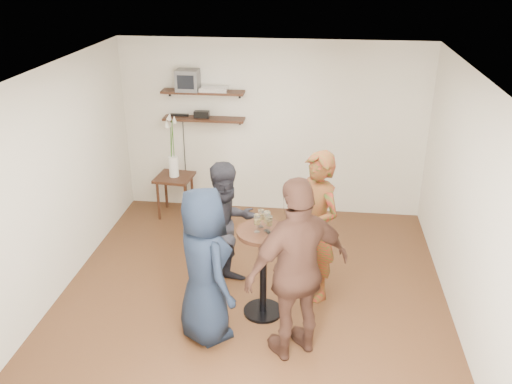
# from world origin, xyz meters

# --- Properties ---
(room) EXTENTS (4.58, 5.08, 2.68)m
(room) POSITION_xyz_m (0.00, 0.00, 1.30)
(room) COLOR #452416
(room) RESTS_ON ground
(shelf_upper) EXTENTS (1.20, 0.25, 0.04)m
(shelf_upper) POSITION_xyz_m (-1.00, 2.38, 1.85)
(shelf_upper) COLOR black
(shelf_upper) RESTS_ON room
(shelf_lower) EXTENTS (1.20, 0.25, 0.04)m
(shelf_lower) POSITION_xyz_m (-1.00, 2.38, 1.45)
(shelf_lower) COLOR black
(shelf_lower) RESTS_ON room
(crt_monitor) EXTENTS (0.32, 0.30, 0.30)m
(crt_monitor) POSITION_xyz_m (-1.21, 2.38, 2.02)
(crt_monitor) COLOR #59595B
(crt_monitor) RESTS_ON shelf_upper
(dvd_deck) EXTENTS (0.40, 0.24, 0.06)m
(dvd_deck) POSITION_xyz_m (-0.84, 2.38, 1.90)
(dvd_deck) COLOR silver
(dvd_deck) RESTS_ON shelf_upper
(radio) EXTENTS (0.22, 0.10, 0.10)m
(radio) POSITION_xyz_m (-1.03, 2.38, 1.52)
(radio) COLOR black
(radio) RESTS_ON shelf_lower
(power_strip) EXTENTS (0.30, 0.05, 0.03)m
(power_strip) POSITION_xyz_m (-1.39, 2.42, 1.48)
(power_strip) COLOR black
(power_strip) RESTS_ON shelf_lower
(side_table) EXTENTS (0.57, 0.57, 0.63)m
(side_table) POSITION_xyz_m (-1.43, 2.12, 0.52)
(side_table) COLOR black
(side_table) RESTS_ON room
(vase_lilies) EXTENTS (0.20, 0.20, 1.00)m
(vase_lilies) POSITION_xyz_m (-1.43, 2.12, 0.94)
(vase_lilies) COLOR white
(vase_lilies) RESTS_ON side_table
(drinks_table) EXTENTS (0.57, 0.57, 1.04)m
(drinks_table) POSITION_xyz_m (0.16, -0.20, 0.67)
(drinks_table) COLOR black
(drinks_table) RESTS_ON room
(wine_glass_fl) EXTENTS (0.07, 0.07, 0.20)m
(wine_glass_fl) POSITION_xyz_m (0.10, -0.23, 1.17)
(wine_glass_fl) COLOR silver
(wine_glass_fl) RESTS_ON drinks_table
(wine_glass_fr) EXTENTS (0.06, 0.06, 0.19)m
(wine_glass_fr) POSITION_xyz_m (0.22, -0.24, 1.17)
(wine_glass_fr) COLOR silver
(wine_glass_fr) RESTS_ON drinks_table
(wine_glass_bl) EXTENTS (0.07, 0.07, 0.20)m
(wine_glass_bl) POSITION_xyz_m (0.12, -0.12, 1.17)
(wine_glass_bl) COLOR silver
(wine_glass_bl) RESTS_ON drinks_table
(wine_glass_br) EXTENTS (0.07, 0.07, 0.22)m
(wine_glass_br) POSITION_xyz_m (0.20, -0.20, 1.19)
(wine_glass_br) COLOR silver
(wine_glass_br) RESTS_ON drinks_table
(person_plaid) EXTENTS (0.73, 0.77, 1.77)m
(person_plaid) POSITION_xyz_m (0.71, 0.24, 0.88)
(person_plaid) COLOR #AE131A
(person_plaid) RESTS_ON room
(person_dark) EXTENTS (0.96, 0.96, 1.57)m
(person_dark) POSITION_xyz_m (-0.32, 0.32, 0.79)
(person_dark) COLOR black
(person_dark) RESTS_ON room
(person_navy) EXTENTS (0.92, 0.97, 1.67)m
(person_navy) POSITION_xyz_m (-0.39, -0.64, 0.83)
(person_navy) COLOR black
(person_navy) RESTS_ON room
(person_brown) EXTENTS (1.18, 1.00, 1.89)m
(person_brown) POSITION_xyz_m (0.55, -0.78, 0.94)
(person_brown) COLOR #43261C
(person_brown) RESTS_ON room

